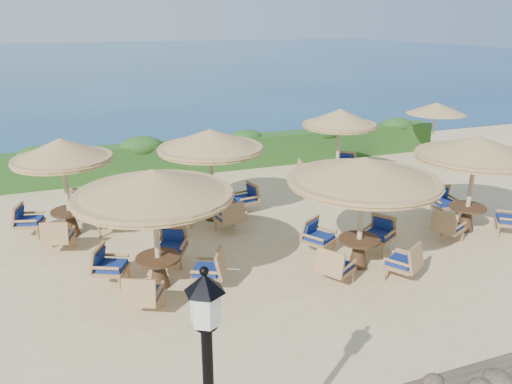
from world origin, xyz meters
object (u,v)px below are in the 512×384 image
cafe_set_2 (475,161)px  cafe_set_5 (339,133)px  cafe_set_0 (154,203)px  cafe_set_4 (211,157)px  extra_parasol (436,108)px  cafe_set_1 (363,187)px  cafe_set_3 (64,173)px

cafe_set_2 → cafe_set_5: bearing=104.8°
cafe_set_0 → cafe_set_4: size_ratio=1.12×
extra_parasol → cafe_set_0: 13.67m
cafe_set_0 → cafe_set_1: (4.52, -0.69, 0.02)m
cafe_set_2 → cafe_set_5: 5.03m
cafe_set_4 → cafe_set_1: bearing=-59.3°
cafe_set_0 → cafe_set_4: (2.13, 3.34, -0.08)m
extra_parasol → cafe_set_5: 5.22m
cafe_set_1 → cafe_set_5: size_ratio=1.27×
cafe_set_5 → cafe_set_0: bearing=-145.1°
cafe_set_1 → cafe_set_4: size_ratio=1.16×
cafe_set_0 → cafe_set_4: 3.96m
cafe_set_1 → cafe_set_2: (3.88, 0.80, 0.02)m
extra_parasol → cafe_set_5: size_ratio=0.89×
cafe_set_1 → cafe_set_5: 6.22m
cafe_set_1 → cafe_set_2: size_ratio=1.10×
cafe_set_5 → cafe_set_1: bearing=-114.6°
cafe_set_1 → cafe_set_3: size_ratio=1.19×
cafe_set_5 → cafe_set_4: bearing=-161.9°
cafe_set_2 → cafe_set_4: (-6.27, 3.23, -0.11)m
extra_parasol → cafe_set_1: cafe_set_1 is taller
extra_parasol → cafe_set_2: bearing=-121.6°
cafe_set_3 → cafe_set_5: size_ratio=1.07×
cafe_set_0 → cafe_set_3: size_ratio=1.15×
cafe_set_2 → cafe_set_3: bearing=161.0°
extra_parasol → cafe_set_4: cafe_set_4 is taller
cafe_set_2 → extra_parasol: bearing=58.4°
cafe_set_2 → cafe_set_4: size_ratio=1.06×
cafe_set_1 → cafe_set_4: (-2.39, 4.03, -0.10)m
cafe_set_0 → cafe_set_5: bearing=34.9°
cafe_set_1 → cafe_set_2: 3.96m
cafe_set_4 → cafe_set_5: same height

